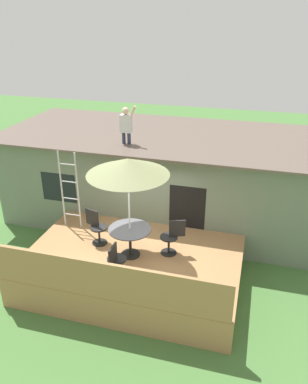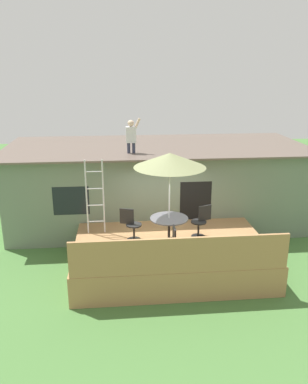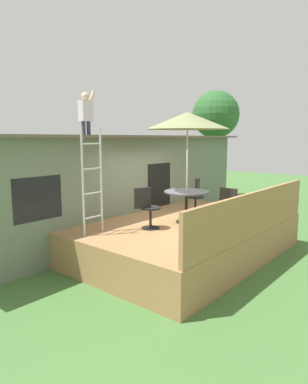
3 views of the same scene
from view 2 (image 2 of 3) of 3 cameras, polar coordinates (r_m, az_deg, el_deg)
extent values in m
plane|color=#477538|center=(11.42, 2.32, -10.83)|extent=(40.00, 40.00, 0.00)
cube|color=slate|center=(14.20, 0.43, 1.05)|extent=(10.00, 4.00, 2.78)
cube|color=#66564C|center=(13.87, 0.44, 6.68)|extent=(10.50, 4.50, 0.06)
cube|color=black|center=(12.27, -11.95, -1.25)|extent=(1.10, 0.03, 0.90)
cube|color=black|center=(12.59, 6.00, -2.87)|extent=(1.00, 0.03, 2.00)
cube|color=#A87A4C|center=(11.23, 2.35, -9.04)|extent=(5.29, 3.63, 0.80)
cube|color=#A87A4C|center=(9.30, 3.90, -9.19)|extent=(5.19, 0.08, 0.90)
cylinder|color=black|center=(10.96, 2.17, -7.33)|extent=(0.48, 0.48, 0.03)
cylinder|color=black|center=(10.82, 2.19, -5.63)|extent=(0.07, 0.07, 0.71)
cylinder|color=#4C4C51|center=(10.68, 2.21, -3.85)|extent=(1.04, 1.04, 0.03)
cylinder|color=silver|center=(10.52, 2.24, -1.47)|extent=(0.04, 0.04, 2.40)
cone|color=#8C9360|center=(10.20, 2.32, 4.65)|extent=(1.90, 1.90, 0.38)
cylinder|color=silver|center=(11.37, -9.77, -0.76)|extent=(0.04, 0.04, 2.20)
cylinder|color=silver|center=(11.35, -7.35, -0.69)|extent=(0.04, 0.04, 2.20)
cylinder|color=silver|center=(11.61, -8.39, -4.24)|extent=(0.48, 0.03, 0.03)
cylinder|color=silver|center=(11.44, -8.50, -1.92)|extent=(0.48, 0.03, 0.03)
cylinder|color=silver|center=(11.28, -8.62, 0.48)|extent=(0.48, 0.03, 0.03)
cylinder|color=silver|center=(11.15, -8.74, 2.93)|extent=(0.48, 0.03, 0.03)
cylinder|color=#33384C|center=(12.55, -3.70, 6.41)|extent=(0.10, 0.10, 0.34)
cylinder|color=#33384C|center=(12.55, -2.96, 6.43)|extent=(0.10, 0.10, 0.34)
cube|color=silver|center=(12.48, -3.36, 8.31)|extent=(0.32, 0.20, 0.50)
sphere|color=beige|center=(12.42, -3.39, 9.95)|extent=(0.20, 0.20, 0.20)
cylinder|color=beige|center=(12.44, -2.55, 9.69)|extent=(0.26, 0.08, 0.44)
cylinder|color=black|center=(11.15, -2.90, -6.92)|extent=(0.40, 0.40, 0.02)
cylinder|color=black|center=(11.06, -2.92, -5.89)|extent=(0.06, 0.06, 0.44)
cylinder|color=black|center=(10.97, -2.94, -4.78)|extent=(0.44, 0.44, 0.04)
cube|color=black|center=(10.93, -3.98, -3.54)|extent=(0.39, 0.16, 0.44)
cylinder|color=black|center=(11.40, 6.42, -6.43)|extent=(0.40, 0.40, 0.02)
cylinder|color=black|center=(11.32, 6.46, -5.41)|extent=(0.06, 0.06, 0.44)
cylinder|color=black|center=(11.23, 6.50, -4.33)|extent=(0.44, 0.44, 0.04)
cube|color=black|center=(11.25, 7.41, -3.02)|extent=(0.39, 0.18, 0.44)
cylinder|color=black|center=(10.17, 2.75, -9.45)|extent=(0.40, 0.40, 0.02)
cylinder|color=black|center=(10.08, 2.77, -8.34)|extent=(0.06, 0.06, 0.44)
cylinder|color=black|center=(9.98, 2.79, -7.15)|extent=(0.44, 0.44, 0.04)
cube|color=black|center=(9.70, 2.96, -6.35)|extent=(0.05, 0.40, 0.44)
camera|label=1|loc=(4.76, 59.63, 19.92)|focal=36.19mm
camera|label=3|loc=(7.89, -46.60, -7.97)|focal=32.43mm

